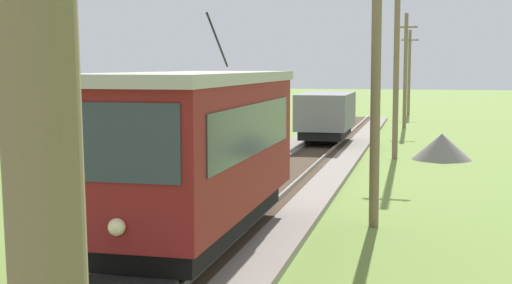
{
  "coord_description": "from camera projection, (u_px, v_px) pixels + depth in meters",
  "views": [
    {
      "loc": [
        4.59,
        6.67,
        3.95
      ],
      "look_at": [
        0.45,
        24.3,
        2.01
      ],
      "focal_mm": 49.8,
      "sensor_mm": 36.0,
      "label": 1
    }
  ],
  "objects": [
    {
      "name": "red_tram",
      "position": [
        197.0,
        150.0,
        14.88
      ],
      "size": [
        2.6,
        8.54,
        4.79
      ],
      "color": "maroon",
      "rests_on": "rail_right"
    },
    {
      "name": "freight_car",
      "position": [
        326.0,
        115.0,
        34.83
      ],
      "size": [
        2.4,
        5.2,
        2.31
      ],
      "color": "slate",
      "rests_on": "rail_right"
    },
    {
      "name": "utility_pole_near_tram",
      "position": [
        38.0,
        43.0,
        2.08
      ],
      "size": [
        1.4,
        0.46,
        7.83
      ],
      "color": "#7A664C",
      "rests_on": "ground"
    },
    {
      "name": "utility_pole_mid",
      "position": [
        376.0,
        51.0,
        16.92
      ],
      "size": [
        1.4,
        0.56,
        8.43
      ],
      "color": "#7A664C",
      "rests_on": "ground"
    },
    {
      "name": "utility_pole_far",
      "position": [
        396.0,
        61.0,
        29.77
      ],
      "size": [
        1.4,
        0.62,
        8.14
      ],
      "color": "#7A664C",
      "rests_on": "ground"
    },
    {
      "name": "utility_pole_distant",
      "position": [
        405.0,
        69.0,
        45.14
      ],
      "size": [
        1.4,
        0.3,
        7.28
      ],
      "color": "#7A664C",
      "rests_on": "ground"
    },
    {
      "name": "utility_pole_horizon",
      "position": [
        409.0,
        71.0,
        57.64
      ],
      "size": [
        1.4,
        0.45,
        6.88
      ],
      "color": "#7A664C",
      "rests_on": "ground"
    },
    {
      "name": "gravel_pile",
      "position": [
        442.0,
        147.0,
        30.06
      ],
      "size": [
        2.52,
        2.52,
        1.11
      ],
      "primitive_type": "cone",
      "color": "gray",
      "rests_on": "ground"
    }
  ]
}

